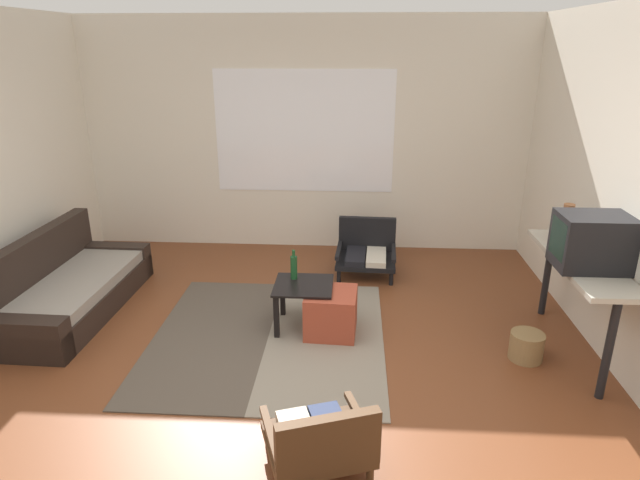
# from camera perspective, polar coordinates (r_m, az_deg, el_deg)

# --- Properties ---
(ground_plane) EXTENTS (7.80, 7.80, 0.00)m
(ground_plane) POSITION_cam_1_polar(r_m,az_deg,el_deg) (4.16, -5.31, -15.15)
(ground_plane) COLOR brown
(far_wall_with_window) EXTENTS (5.60, 0.13, 2.70)m
(far_wall_with_window) POSITION_cam_1_polar(r_m,az_deg,el_deg) (6.52, -1.60, 10.83)
(far_wall_with_window) COLOR silver
(far_wall_with_window) RESTS_ON ground
(area_rug) EXTENTS (1.97, 2.15, 0.01)m
(area_rug) POSITION_cam_1_polar(r_m,az_deg,el_deg) (4.77, -5.43, -10.09)
(area_rug) COLOR #4C4238
(area_rug) RESTS_ON ground
(couch) EXTENTS (0.83, 1.87, 0.73)m
(couch) POSITION_cam_1_polar(r_m,az_deg,el_deg) (5.61, -25.07, -4.71)
(couch) COLOR black
(couch) RESTS_ON ground
(coffee_table) EXTENTS (0.51, 0.49, 0.41)m
(coffee_table) POSITION_cam_1_polar(r_m,az_deg,el_deg) (4.77, -1.74, -5.70)
(coffee_table) COLOR black
(coffee_table) RESTS_ON ground
(armchair_by_window) EXTENTS (0.66, 0.60, 0.58)m
(armchair_by_window) POSITION_cam_1_polar(r_m,az_deg,el_deg) (5.96, 4.89, -1.06)
(armchair_by_window) COLOR black
(armchair_by_window) RESTS_ON ground
(armchair_striped_foreground) EXTENTS (0.73, 0.70, 0.52)m
(armchair_striped_foreground) POSITION_cam_1_polar(r_m,az_deg,el_deg) (3.32, 0.03, -20.34)
(armchair_striped_foreground) COLOR #472D19
(armchair_striped_foreground) RESTS_ON ground
(ottoman_orange) EXTENTS (0.45, 0.45, 0.39)m
(ottoman_orange) POSITION_cam_1_polar(r_m,az_deg,el_deg) (4.72, 1.16, -7.67)
(ottoman_orange) COLOR #993D28
(ottoman_orange) RESTS_ON ground
(console_shelf) EXTENTS (0.42, 1.41, 0.81)m
(console_shelf) POSITION_cam_1_polar(r_m,az_deg,el_deg) (4.72, 25.64, -2.91)
(console_shelf) COLOR #B2AD9E
(console_shelf) RESTS_ON ground
(crt_television) EXTENTS (0.55, 0.38, 0.41)m
(crt_television) POSITION_cam_1_polar(r_m,az_deg,el_deg) (4.47, 26.91, -0.16)
(crt_television) COLOR black
(crt_television) RESTS_ON console_shelf
(clay_vase) EXTENTS (0.21, 0.21, 0.33)m
(clay_vase) POSITION_cam_1_polar(r_m,az_deg,el_deg) (4.99, 24.43, 1.20)
(clay_vase) COLOR #935B38
(clay_vase) RESTS_ON console_shelf
(glass_bottle) EXTENTS (0.06, 0.06, 0.27)m
(glass_bottle) POSITION_cam_1_polar(r_m,az_deg,el_deg) (4.80, -2.77, -2.83)
(glass_bottle) COLOR #194723
(glass_bottle) RESTS_ON coffee_table
(wicker_basket) EXTENTS (0.26, 0.26, 0.23)m
(wicker_basket) POSITION_cam_1_polar(r_m,az_deg,el_deg) (4.70, 20.86, -10.38)
(wicker_basket) COLOR olive
(wicker_basket) RESTS_ON ground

